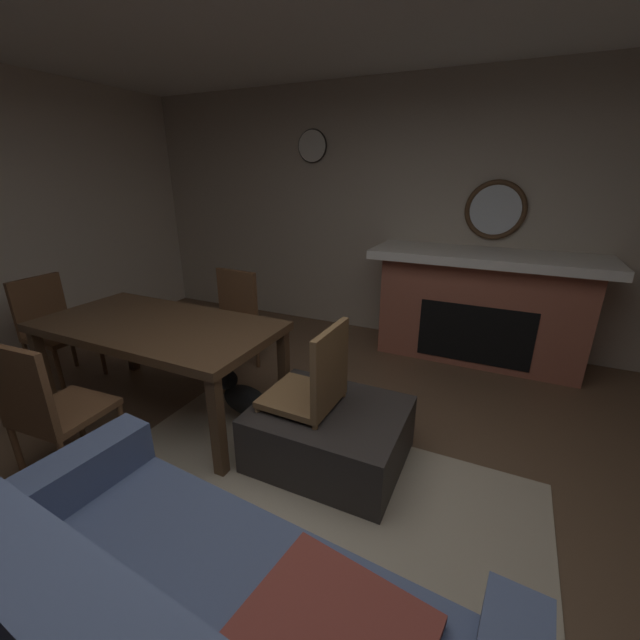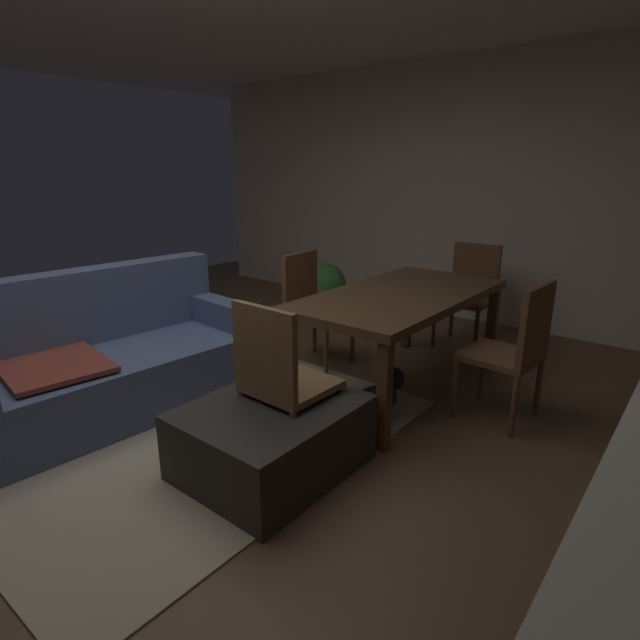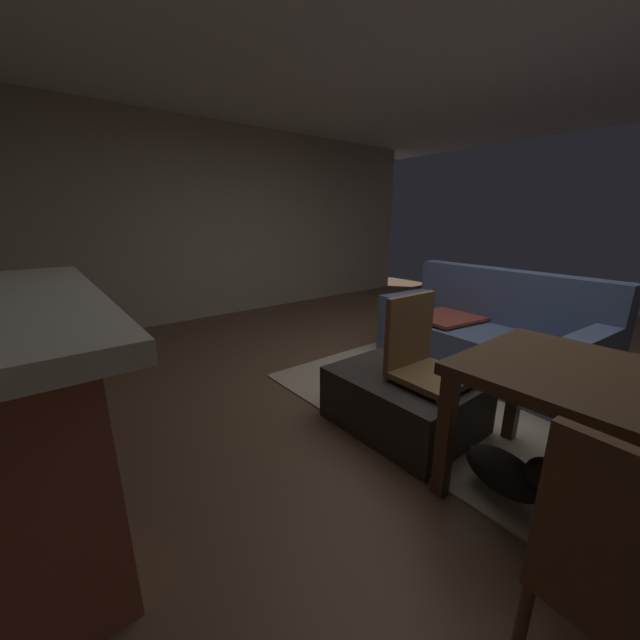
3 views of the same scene
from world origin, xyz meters
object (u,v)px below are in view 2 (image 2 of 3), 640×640
object	(u,v)px
tv_remote	(296,395)
potted_plant	(325,288)
small_dog	(376,398)
dining_chair_east	(470,289)
ottoman_coffee_table	(272,437)
couch	(109,363)
dining_table	(400,302)
dining_chair_west	(280,375)
dining_chair_south	(516,346)
dining_chair_north	(311,302)

from	to	relation	value
tv_remote	potted_plant	distance (m)	2.68
tv_remote	small_dog	distance (m)	0.68
dining_chair_east	small_dog	size ratio (longest dim) A/B	1.93
ottoman_coffee_table	couch	bearing A→B (deg)	96.13
tv_remote	dining_table	size ratio (longest dim) A/B	0.09
couch	dining_chair_west	distance (m)	1.41
dining_chair_west	small_dog	world-z (taller)	dining_chair_west
couch	small_dog	world-z (taller)	couch
tv_remote	dining_chair_south	size ratio (longest dim) A/B	0.17
dining_chair_north	small_dog	bearing A→B (deg)	-119.25
tv_remote	potted_plant	xyz separation A→B (m)	(2.20, 1.53, -0.02)
dining_table	dining_chair_south	bearing A→B (deg)	-90.42
potted_plant	small_dog	distance (m)	2.29
dining_chair_south	potted_plant	bearing A→B (deg)	66.80
potted_plant	small_dog	world-z (taller)	potted_plant
dining_chair_south	tv_remote	bearing A→B (deg)	146.99
ottoman_coffee_table	dining_chair_south	distance (m)	1.63
dining_chair_east	dining_table	bearing A→B (deg)	-179.91
dining_chair_south	dining_chair_west	size ratio (longest dim) A/B	1.00
tv_remote	dining_chair_south	xyz separation A→B (m)	(1.21, -0.79, 0.13)
dining_chair_east	potted_plant	distance (m)	1.50
dining_chair_west	tv_remote	bearing A→B (deg)	-41.54
dining_chair_east	dining_chair_south	bearing A→B (deg)	-146.75
dining_chair_north	ottoman_coffee_table	bearing A→B (deg)	-147.77
couch	tv_remote	distance (m)	1.47
dining_chair_east	potted_plant	world-z (taller)	dining_chair_east
dining_chair_north	tv_remote	bearing A→B (deg)	-143.30
ottoman_coffee_table	dining_chair_east	world-z (taller)	dining_chair_east
dining_chair_east	ottoman_coffee_table	bearing A→B (deg)	-179.50
dining_table	potted_plant	distance (m)	1.79
dining_chair_south	potted_plant	world-z (taller)	dining_chair_south
dining_table	dining_chair_north	world-z (taller)	dining_chair_north
couch	dining_table	world-z (taller)	couch
small_dog	ottoman_coffee_table	bearing A→B (deg)	168.39
small_dog	couch	bearing A→B (deg)	121.27
dining_chair_south	dining_chair_west	distance (m)	1.53
dining_chair_west	small_dog	xyz separation A→B (m)	(0.70, -0.19, -0.35)
ottoman_coffee_table	tv_remote	bearing A→B (deg)	-12.56
couch	dining_chair_south	size ratio (longest dim) A/B	2.12
dining_table	dining_chair_west	bearing A→B (deg)	179.90
dining_chair_west	potted_plant	distance (m)	2.70
ottoman_coffee_table	potted_plant	world-z (taller)	potted_plant
potted_plant	small_dog	size ratio (longest dim) A/B	1.32
dining_chair_south	small_dog	xyz separation A→B (m)	(-0.58, 0.66, -0.35)
couch	small_dog	distance (m)	1.83
dining_chair_north	dining_table	bearing A→B (deg)	-89.56
dining_table	potted_plant	xyz separation A→B (m)	(0.98, 1.47, -0.29)
tv_remote	potted_plant	bearing A→B (deg)	35.00
couch	potted_plant	xyz separation A→B (m)	(2.51, 0.10, 0.05)
tv_remote	dining_chair_east	size ratio (longest dim) A/B	0.17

